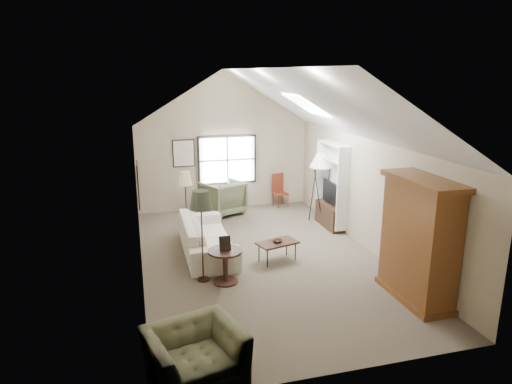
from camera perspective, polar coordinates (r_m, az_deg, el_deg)
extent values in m
cube|color=brown|center=(9.99, 0.61, -8.36)|extent=(5.00, 8.00, 0.01)
cube|color=tan|center=(13.35, -4.05, 3.20)|extent=(5.00, 0.01, 2.50)
cube|color=tan|center=(6.07, 11.17, -11.71)|extent=(5.00, 0.01, 2.50)
cube|color=tan|center=(9.23, -14.49, -2.55)|extent=(0.01, 8.00, 2.50)
cube|color=tan|center=(10.50, 13.87, -0.42)|extent=(0.01, 8.00, 2.50)
cube|color=black|center=(13.29, -3.61, 4.03)|extent=(1.72, 0.08, 1.42)
cube|color=black|center=(9.39, -14.54, 0.90)|extent=(0.68, 0.04, 0.88)
cube|color=black|center=(13.07, -9.03, 4.80)|extent=(0.62, 0.04, 0.78)
cube|color=brown|center=(8.45, 19.72, -5.68)|extent=(0.60, 1.50, 2.20)
cube|color=white|center=(11.84, 9.46, 1.02)|extent=(0.32, 1.30, 2.10)
cube|color=#382316|center=(12.06, 9.20, -2.91)|extent=(0.34, 1.18, 0.60)
cube|color=black|center=(11.88, 9.32, -0.06)|extent=(0.05, 0.90, 0.55)
imported|color=white|center=(10.27, -6.18, -5.47)|extent=(1.07, 2.65, 0.77)
imported|color=#656949|center=(6.27, -7.64, -19.83)|extent=(1.40, 1.29, 0.76)
imported|color=#5D6547|center=(12.94, -4.20, -0.70)|extent=(1.36, 1.37, 0.95)
cube|color=#382217|center=(9.81, 2.67, -7.44)|extent=(0.94, 0.68, 0.43)
imported|color=#342515|center=(9.73, 2.69, -6.12)|extent=(0.25, 0.25, 0.05)
cylinder|color=#3D2319|center=(8.84, -3.85, -9.25)|extent=(0.67, 0.67, 0.66)
cube|color=maroon|center=(13.65, 3.10, 0.20)|extent=(0.46, 0.46, 0.98)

